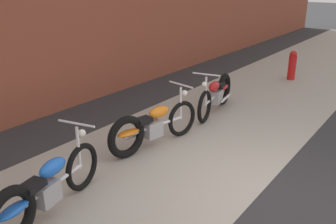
{
  "coord_description": "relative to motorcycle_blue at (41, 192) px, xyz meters",
  "views": [
    {
      "loc": [
        -4.23,
        -1.6,
        2.87
      ],
      "look_at": [
        0.36,
        1.78,
        0.75
      ],
      "focal_mm": 39.66,
      "sensor_mm": 36.0,
      "label": 1
    }
  ],
  "objects": [
    {
      "name": "sidewalk_slab",
      "position": [
        2.03,
        -0.17,
        -0.4
      ],
      "size": [
        36.0,
        3.5,
        0.01
      ],
      "primitive_type": "cube",
      "color": "#9E998E",
      "rests_on": "ground"
    },
    {
      "name": "motorcycle_orange",
      "position": [
        2.36,
        0.24,
        0.0
      ],
      "size": [
        1.99,
        0.68,
        1.03
      ],
      "rotation": [
        0.0,
        0.0,
        -0.18
      ],
      "color": "black",
      "rests_on": "ground"
    },
    {
      "name": "ground_plane",
      "position": [
        2.03,
        -1.92,
        -0.4
      ],
      "size": [
        80.0,
        80.0,
        0.0
      ],
      "primitive_type": "plane",
      "color": "#2D2D30"
    },
    {
      "name": "fire_hydrant",
      "position": [
        8.34,
        -0.2,
        0.03
      ],
      "size": [
        0.22,
        0.22,
        0.84
      ],
      "color": "red",
      "rests_on": "ground"
    },
    {
      "name": "motorcycle_blue",
      "position": [
        0.0,
        0.0,
        0.0
      ],
      "size": [
        1.98,
        0.7,
        1.03
      ],
      "rotation": [
        0.0,
        0.0,
        0.22
      ],
      "color": "black",
      "rests_on": "ground"
    },
    {
      "name": "motorcycle_red",
      "position": [
        4.76,
        0.24,
        0.0
      ],
      "size": [
        1.99,
        0.66,
        1.03
      ],
      "rotation": [
        0.0,
        0.0,
        3.33
      ],
      "color": "black",
      "rests_on": "ground"
    }
  ]
}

